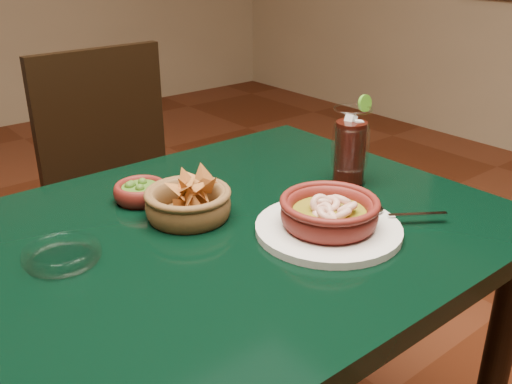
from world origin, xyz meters
TOP-DOWN VIEW (x-y plane):
  - dining_table at (0.00, 0.00)m, footprint 1.20×0.80m
  - dining_chair at (0.24, 0.71)m, footprint 0.45×0.45m
  - shrimp_plate at (0.21, -0.14)m, footprint 0.33×0.26m
  - chip_basket at (0.05, 0.08)m, footprint 0.20×0.20m
  - guacamole_ramekin at (0.02, 0.20)m, footprint 0.13×0.13m
  - cola_drink at (0.41, -0.00)m, footprint 0.17×0.17m
  - glass_ashtray at (-0.20, 0.06)m, footprint 0.13×0.13m

SIDE VIEW (x-z plane):
  - dining_chair at x=0.24m, z-range 0.05..1.00m
  - dining_table at x=0.00m, z-range 0.28..1.03m
  - glass_ashtray at x=-0.20m, z-range 0.75..0.78m
  - guacamole_ramekin at x=0.02m, z-range 0.75..0.79m
  - chip_basket at x=0.05m, z-range 0.72..0.84m
  - shrimp_plate at x=0.21m, z-range 0.74..0.82m
  - cola_drink at x=0.41m, z-range 0.74..0.93m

